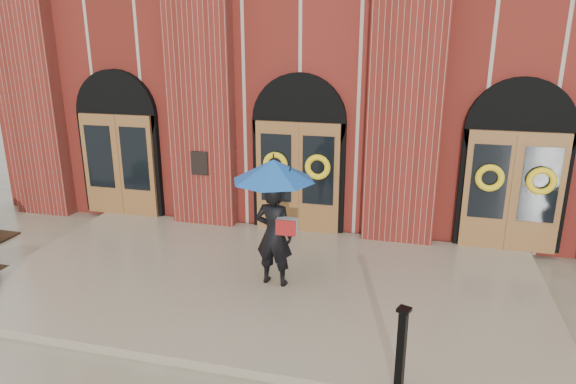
% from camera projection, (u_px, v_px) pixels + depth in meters
% --- Properties ---
extents(ground, '(90.00, 90.00, 0.00)m').
position_uv_depth(ground, '(263.00, 289.00, 9.40)').
color(ground, gray).
rests_on(ground, ground).
extents(landing, '(10.00, 5.30, 0.15)m').
position_uv_depth(landing, '(265.00, 282.00, 9.52)').
color(landing, gray).
rests_on(landing, ground).
extents(church_building, '(16.20, 12.53, 7.00)m').
position_uv_depth(church_building, '(341.00, 66.00, 16.50)').
color(church_building, maroon).
rests_on(church_building, ground).
extents(man_with_umbrella, '(1.60, 1.60, 2.31)m').
position_uv_depth(man_with_umbrella, '(274.00, 198.00, 8.85)').
color(man_with_umbrella, black).
rests_on(man_with_umbrella, landing).
extents(metal_post, '(0.20, 0.20, 1.14)m').
position_uv_depth(metal_post, '(401.00, 346.00, 6.41)').
color(metal_post, black).
rests_on(metal_post, landing).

